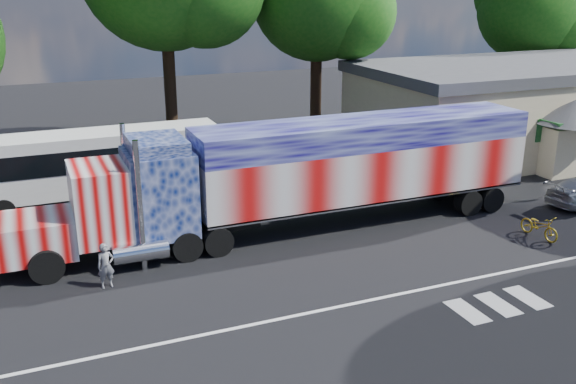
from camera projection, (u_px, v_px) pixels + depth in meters
name	position (u px, v px, depth m)	size (l,w,h in m)	color
ground	(320.00, 266.00, 23.15)	(100.00, 100.00, 0.00)	black
lane_markings	(419.00, 303.00, 20.46)	(30.00, 2.67, 0.01)	silver
semi_truck	(304.00, 173.00, 25.83)	(22.22, 3.51, 4.74)	black
coach_bus	(99.00, 165.00, 29.61)	(11.20, 2.61, 3.26)	silver
hall_building	(540.00, 104.00, 39.11)	(22.40, 12.80, 5.20)	beige
woman	(106.00, 266.00, 21.32)	(0.57, 0.37, 1.55)	slate
bicycle	(539.00, 226.00, 25.57)	(0.64, 1.84, 0.97)	gold
tree_far_ne	(533.00, 9.00, 47.08)	(8.11, 7.72, 11.75)	black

